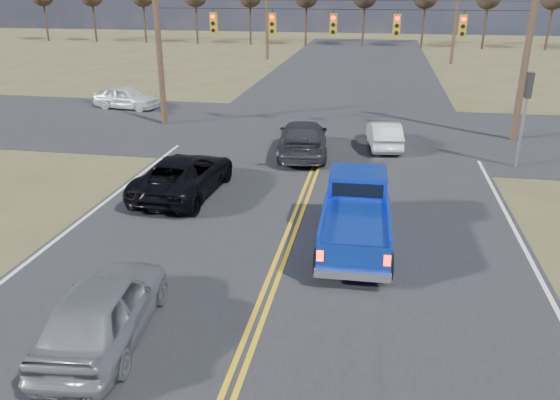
% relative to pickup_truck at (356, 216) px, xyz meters
% --- Properties ---
extents(ground, '(160.00, 160.00, 0.00)m').
position_rel_pickup_truck_xyz_m(ground, '(-1.96, -4.91, -0.92)').
color(ground, brown).
rests_on(ground, ground).
extents(road_main, '(14.00, 120.00, 0.02)m').
position_rel_pickup_truck_xyz_m(road_main, '(-1.96, 5.09, -0.92)').
color(road_main, '#28282B').
rests_on(road_main, ground).
extents(road_cross, '(120.00, 12.00, 0.02)m').
position_rel_pickup_truck_xyz_m(road_cross, '(-1.96, 13.09, -0.92)').
color(road_cross, '#28282B').
rests_on(road_cross, ground).
extents(signal_gantry, '(19.60, 4.83, 10.00)m').
position_rel_pickup_truck_xyz_m(signal_gantry, '(-1.46, 12.88, 4.14)').
color(signal_gantry, '#473323').
rests_on(signal_gantry, ground).
extents(utility_poles, '(19.60, 58.32, 10.00)m').
position_rel_pickup_truck_xyz_m(utility_poles, '(-1.96, 12.09, 4.30)').
color(utility_poles, '#473323').
rests_on(utility_poles, ground).
extents(treeline, '(87.00, 117.80, 7.40)m').
position_rel_pickup_truck_xyz_m(treeline, '(-1.96, 22.05, 4.78)').
color(treeline, '#33261C').
rests_on(treeline, ground).
extents(pickup_truck, '(2.13, 5.12, 1.90)m').
position_rel_pickup_truck_xyz_m(pickup_truck, '(0.00, 0.00, 0.00)').
color(pickup_truck, black).
rests_on(pickup_truck, ground).
extents(silver_suv, '(2.20, 4.56, 1.50)m').
position_rel_pickup_truck_xyz_m(silver_suv, '(-4.99, -5.50, -0.17)').
color(silver_suv, gray).
rests_on(silver_suv, ground).
extents(black_suv, '(2.67, 5.33, 1.45)m').
position_rel_pickup_truck_xyz_m(black_suv, '(-6.29, 3.16, -0.20)').
color(black_suv, black).
rests_on(black_suv, ground).
extents(white_car_queue, '(1.77, 3.94, 1.26)m').
position_rel_pickup_truck_xyz_m(white_car_queue, '(0.78, 10.59, -0.30)').
color(white_car_queue, silver).
rests_on(white_car_queue, ground).
extents(dgrey_car_queue, '(2.71, 5.46, 1.52)m').
position_rel_pickup_truck_xyz_m(dgrey_car_queue, '(-2.76, 8.77, -0.16)').
color(dgrey_car_queue, '#323136').
rests_on(dgrey_car_queue, ground).
extents(cross_car_west, '(2.17, 4.20, 1.37)m').
position_rel_pickup_truck_xyz_m(cross_car_west, '(-14.73, 16.51, -0.24)').
color(cross_car_west, white).
rests_on(cross_car_west, ground).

